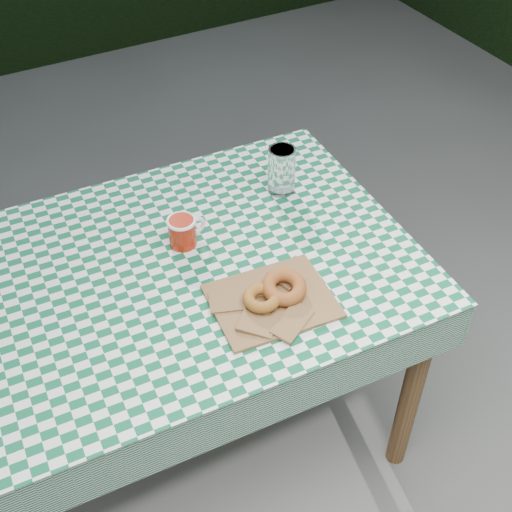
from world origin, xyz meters
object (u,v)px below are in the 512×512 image
Objects in this scene: table at (176,364)px; coffee_mug at (182,232)px; paper_bag at (272,300)px; drinking_glass at (282,170)px.

coffee_mug reaches higher than table.
table is 0.44m from coffee_mug.
paper_bag is 0.46m from drinking_glass.
paper_bag is 0.32m from coffee_mug.
coffee_mug is 1.03× the size of drinking_glass.
coffee_mug is 0.36m from drinking_glass.
drinking_glass is (0.35, 0.08, 0.03)m from coffee_mug.
table is 0.49m from paper_bag.
drinking_glass reaches higher than table.
paper_bag is (0.19, -0.22, 0.39)m from table.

